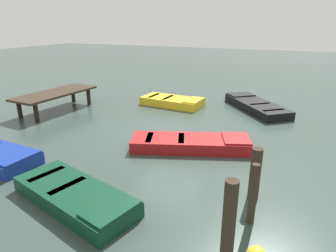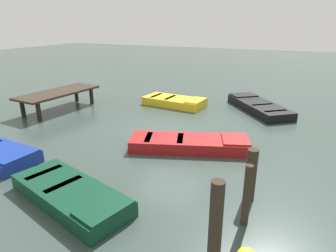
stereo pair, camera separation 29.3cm
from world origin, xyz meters
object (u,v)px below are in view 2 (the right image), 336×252
object	(u,v)px
mooring_piling_mid_right	(251,175)
rowboat_dark_green	(71,194)
rowboat_black	(258,106)
mooring_piling_near_left	(247,196)
rowboat_red	(190,143)
rowboat_yellow	(175,101)
dock_segment	(59,94)
mooring_piling_near_right	(214,244)

from	to	relation	value
mooring_piling_mid_right	rowboat_dark_green	bearing A→B (deg)	116.51
rowboat_black	mooring_piling_mid_right	distance (m)	8.22
mooring_piling_near_left	rowboat_dark_green	bearing A→B (deg)	103.39
rowboat_red	rowboat_yellow	bearing A→B (deg)	99.42
rowboat_red	rowboat_black	world-z (taller)	same
dock_segment	mooring_piling_near_left	size ratio (longest dim) A/B	2.97
rowboat_dark_green	mooring_piling_near_right	world-z (taller)	mooring_piling_near_right
mooring_piling_near_right	rowboat_black	bearing A→B (deg)	4.92
rowboat_dark_green	mooring_piling_near_right	size ratio (longest dim) A/B	1.71
rowboat_yellow	rowboat_dark_green	bearing A→B (deg)	-77.08
dock_segment	rowboat_black	xyz separation A→B (m)	(4.12, -9.10, -0.60)
mooring_piling_mid_right	mooring_piling_near_right	bearing A→B (deg)	179.33
mooring_piling_near_right	mooring_piling_near_left	distance (m)	2.11
mooring_piling_near_right	mooring_piling_near_left	xyz separation A→B (m)	(2.08, -0.12, -0.35)
rowboat_red	mooring_piling_near_left	bearing A→B (deg)	-71.94
rowboat_red	rowboat_dark_green	bearing A→B (deg)	-129.31
rowboat_dark_green	mooring_piling_mid_right	distance (m)	4.44
rowboat_yellow	mooring_piling_near_right	distance (m)	11.59
dock_segment	rowboat_yellow	distance (m)	5.90
rowboat_dark_green	rowboat_yellow	bearing A→B (deg)	112.76
rowboat_black	mooring_piling_near_right	distance (m)	11.31
mooring_piling_mid_right	mooring_piling_near_right	size ratio (longest dim) A/B	0.64
rowboat_red	mooring_piling_near_right	distance (m)	5.92
rowboat_red	rowboat_dark_green	size ratio (longest dim) A/B	1.16
rowboat_black	rowboat_dark_green	bearing A→B (deg)	124.74
rowboat_dark_green	rowboat_yellow	size ratio (longest dim) A/B	1.09
rowboat_red	rowboat_yellow	xyz separation A→B (m)	(4.99, 2.77, 0.00)
rowboat_red	rowboat_black	distance (m)	6.06
dock_segment	rowboat_black	bearing A→B (deg)	-60.55
rowboat_black	rowboat_yellow	distance (m)	4.29
mooring_piling_mid_right	mooring_piling_near_right	xyz separation A→B (m)	(-3.09, 0.04, 0.39)
rowboat_red	mooring_piling_near_right	bearing A→B (deg)	-85.42
rowboat_red	rowboat_black	bearing A→B (deg)	56.77
dock_segment	rowboat_dark_green	world-z (taller)	dock_segment
dock_segment	mooring_piling_near_left	distance (m)	11.36
rowboat_yellow	mooring_piling_near_left	distance (m)	9.82
mooring_piling_mid_right	mooring_piling_near_left	xyz separation A→B (m)	(-1.01, -0.09, 0.04)
rowboat_yellow	rowboat_red	bearing A→B (deg)	-55.79
mooring_piling_mid_right	dock_segment	bearing A→B (deg)	68.26
mooring_piling_near_left	mooring_piling_mid_right	bearing A→B (deg)	4.92
dock_segment	mooring_piling_near_right	xyz separation A→B (m)	(-7.11, -10.06, 0.25)
dock_segment	rowboat_black	distance (m)	10.00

